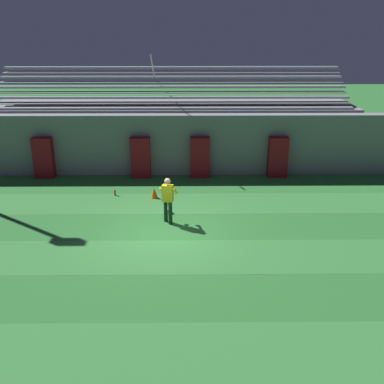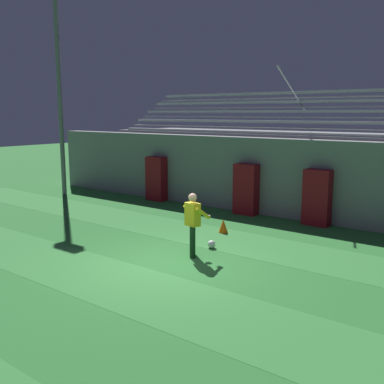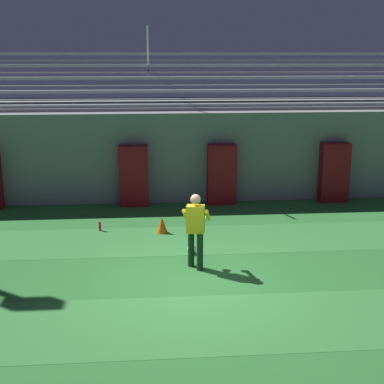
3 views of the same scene
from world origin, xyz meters
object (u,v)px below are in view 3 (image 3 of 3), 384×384
at_px(goalkeeper, 196,226).
at_px(traffic_cone, 162,225).
at_px(padding_pillar_gate_left, 134,176).
at_px(soccer_ball, 192,249).
at_px(padding_pillar_far_right, 334,172).
at_px(padding_pillar_gate_right, 222,174).
at_px(water_bottle, 100,226).

relative_size(goalkeeper, traffic_cone, 3.98).
distance_m(padding_pillar_gate_left, soccer_ball, 4.56).
bearing_deg(padding_pillar_gate_left, traffic_cone, -73.66).
height_order(padding_pillar_far_right, traffic_cone, padding_pillar_far_right).
distance_m(padding_pillar_gate_left, goalkeeper, 5.32).
bearing_deg(padding_pillar_gate_right, goalkeeper, -103.82).
height_order(traffic_cone, water_bottle, traffic_cone).
distance_m(padding_pillar_gate_right, water_bottle, 4.37).
bearing_deg(water_bottle, soccer_ball, -39.11).
relative_size(padding_pillar_far_right, water_bottle, 7.77).
bearing_deg(traffic_cone, goalkeeper, -74.61).
xyz_separation_m(soccer_ball, water_bottle, (-2.29, 1.86, 0.01)).
relative_size(goalkeeper, water_bottle, 6.96).
height_order(padding_pillar_far_right, soccer_ball, padding_pillar_far_right).
height_order(padding_pillar_gate_left, soccer_ball, padding_pillar_gate_left).
bearing_deg(goalkeeper, soccer_ball, 90.95).
bearing_deg(padding_pillar_gate_left, goalkeeper, -74.11).
xyz_separation_m(padding_pillar_gate_left, goalkeeper, (1.46, -5.11, 0.02)).
relative_size(padding_pillar_gate_left, goalkeeper, 1.12).
xyz_separation_m(goalkeeper, water_bottle, (-2.31, 2.72, -0.83)).
xyz_separation_m(goalkeeper, soccer_ball, (-0.01, 0.86, -0.84)).
relative_size(padding_pillar_gate_right, soccer_ball, 8.48).
bearing_deg(soccer_ball, padding_pillar_far_right, 41.30).
bearing_deg(traffic_cone, padding_pillar_far_right, 25.97).
bearing_deg(water_bottle, padding_pillar_gate_right, 33.80).
bearing_deg(padding_pillar_far_right, padding_pillar_gate_left, 180.00).
relative_size(padding_pillar_gate_left, padding_pillar_far_right, 1.00).
distance_m(padding_pillar_far_right, traffic_cone, 6.16).
height_order(padding_pillar_gate_right, traffic_cone, padding_pillar_gate_right).
bearing_deg(goalkeeper, padding_pillar_far_right, 46.65).
relative_size(soccer_ball, traffic_cone, 0.52).
distance_m(goalkeeper, traffic_cone, 2.63).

